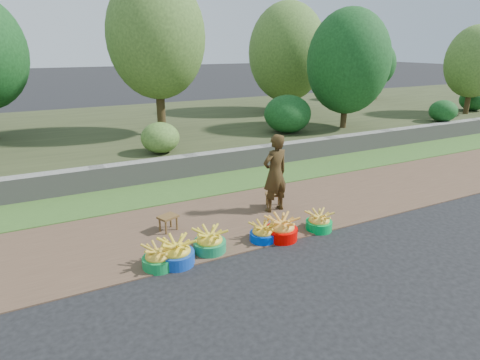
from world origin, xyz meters
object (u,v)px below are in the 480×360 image
basin_b (176,253)px  stool_left (168,219)px  basin_d (263,233)px  basin_f (319,222)px  basin_e (282,229)px  vendor_woman (275,173)px  basin_c (210,242)px  basin_a (158,258)px  stool_right (273,196)px

basin_b → stool_left: size_ratio=1.40×
basin_d → basin_f: size_ratio=0.95×
basin_e → stool_left: bearing=145.0°
basin_f → vendor_woman: 1.29m
basin_c → basin_d: basin_c is taller
stool_left → basin_e: bearing=-35.0°
basin_a → basin_c: 0.87m
stool_left → vendor_woman: size_ratio=0.25×
basin_b → basin_c: basin_b is taller
basin_c → stool_right: size_ratio=1.34×
basin_b → basin_e: basin_e is taller
basin_a → basin_e: (2.14, -0.04, 0.02)m
basin_d → stool_right: basin_d is taller
vendor_woman → stool_left: bearing=-9.3°
basin_a → basin_d: bearing=0.8°
basin_a → basin_f: (2.92, -0.05, -0.00)m
basin_d → basin_f: (1.11, -0.08, 0.01)m
basin_c → basin_e: 1.28m
basin_c → basin_a: bearing=-173.7°
basin_a → basin_d: (1.81, 0.03, -0.01)m
basin_e → vendor_woman: size_ratio=0.35×
basin_d → basin_f: basin_f is taller
basin_b → basin_d: (1.53, 0.05, -0.03)m
basin_b → basin_f: basin_b is taller
basin_f → basin_b: bearing=179.3°
basin_b → basin_c: 0.60m
stool_right → stool_left: bearing=-177.1°
basin_f → basin_a: bearing=179.0°
basin_b → vendor_woman: vendor_woman is taller
basin_a → basin_b: (0.28, -0.02, 0.02)m
basin_e → basin_f: bearing=-0.7°
basin_c → vendor_woman: vendor_woman is taller
basin_a → stool_left: size_ratio=1.23×
basin_d → basin_e: (0.33, -0.07, 0.03)m
basin_e → stool_left: basin_e is taller
basin_d → basin_c: bearing=175.8°
basin_a → basin_b: size_ratio=0.88×
basin_d → vendor_woman: vendor_woman is taller
basin_c → basin_e: bearing=-6.1°
basin_d → stool_left: (-1.31, 1.08, 0.10)m
basin_c → stool_left: (-0.37, 1.01, 0.07)m
basin_a → vendor_woman: size_ratio=0.31×
basin_b → basin_f: (2.65, -0.03, -0.03)m
basin_d → basin_e: size_ratio=0.81×
basin_b → basin_c: size_ratio=1.04×
basin_d → vendor_woman: size_ratio=0.29×
basin_f → vendor_woman: bearing=103.7°
basin_c → vendor_woman: bearing=27.8°
basin_a → stool_left: bearing=65.6°
stool_left → stool_right: (2.25, 0.11, 0.00)m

